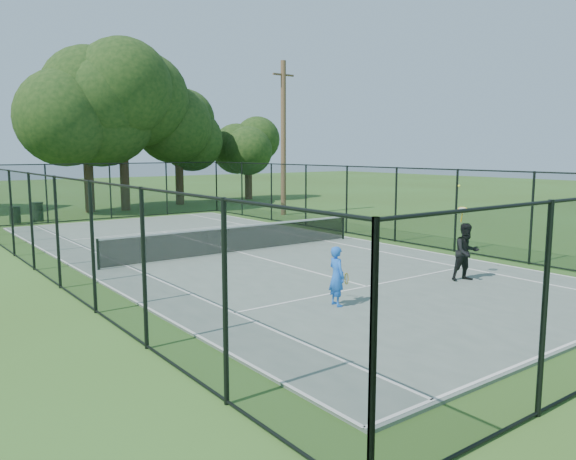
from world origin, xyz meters
TOP-DOWN VIEW (x-y plane):
  - ground at (0.00, 0.00)m, footprint 120.00×120.00m
  - tennis_court at (0.00, 0.00)m, footprint 11.00×24.00m
  - tennis_net at (0.00, 0.00)m, footprint 10.08×0.08m
  - fence at (0.00, 0.00)m, footprint 13.10×26.10m
  - tree_near_left at (0.17, 17.12)m, footprint 7.15×7.15m
  - tree_near_mid at (2.30, 16.96)m, footprint 6.99×6.99m
  - tree_near_right at (6.69, 18.40)m, footprint 5.78×5.78m
  - tree_far_right at (12.74, 19.11)m, footprint 4.77×4.77m
  - trash_bin_left at (-4.58, 13.97)m, footprint 0.58×0.58m
  - trash_bin_right at (-3.44, 14.23)m, footprint 0.58×0.58m
  - utility_pole at (8.59, 9.00)m, footprint 1.40×0.30m
  - player_blue at (-1.87, -7.29)m, footprint 0.79×0.56m
  - player_black at (2.71, -7.52)m, footprint 0.93×1.07m

SIDE VIEW (x-z plane):
  - ground at x=0.00m, z-range 0.00..0.00m
  - tennis_court at x=0.00m, z-range 0.00..0.06m
  - trash_bin_left at x=-4.58m, z-range 0.01..0.87m
  - trash_bin_right at x=-3.44m, z-range 0.01..1.00m
  - tennis_net at x=0.00m, z-range 0.10..1.05m
  - player_blue at x=-1.87m, z-range 0.06..1.46m
  - player_black at x=2.71m, z-range -0.44..2.17m
  - fence at x=0.00m, z-range 0.00..3.00m
  - tree_far_right at x=12.74m, z-range 0.75..7.05m
  - utility_pole at x=8.59m, z-range 0.06..8.66m
  - tree_near_right at x=6.69m, z-range 1.08..9.05m
  - tree_near_mid at x=2.30m, z-range 1.06..10.21m
  - tree_near_left at x=0.17m, z-range 1.08..10.41m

